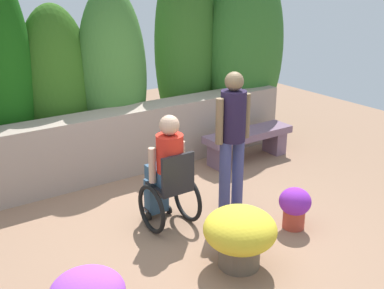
{
  "coord_description": "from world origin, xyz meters",
  "views": [
    {
      "loc": [
        -2.68,
        -4.04,
        2.77
      ],
      "look_at": [
        0.28,
        0.3,
        0.85
      ],
      "focal_mm": 44.73,
      "sensor_mm": 36.0,
      "label": 1
    }
  ],
  "objects_px": {
    "flower_pot_purple_near": "(240,234)",
    "flower_pot_small_foreground": "(295,206)",
    "stone_bench": "(248,140)",
    "person_in_wheelchair": "(168,175)",
    "person_standing_companion": "(233,132)"
  },
  "relations": [
    {
      "from": "person_standing_companion",
      "to": "flower_pot_purple_near",
      "type": "relative_size",
      "value": 2.34
    },
    {
      "from": "stone_bench",
      "to": "person_in_wheelchair",
      "type": "bearing_deg",
      "value": -159.26
    },
    {
      "from": "flower_pot_small_foreground",
      "to": "flower_pot_purple_near",
      "type": "bearing_deg",
      "value": -167.27
    },
    {
      "from": "person_in_wheelchair",
      "to": "flower_pot_purple_near",
      "type": "height_order",
      "value": "person_in_wheelchair"
    },
    {
      "from": "stone_bench",
      "to": "person_in_wheelchair",
      "type": "relative_size",
      "value": 1.11
    },
    {
      "from": "flower_pot_purple_near",
      "to": "flower_pot_small_foreground",
      "type": "height_order",
      "value": "flower_pot_purple_near"
    },
    {
      "from": "stone_bench",
      "to": "flower_pot_small_foreground",
      "type": "xyz_separation_m",
      "value": [
        -0.93,
        -1.89,
        -0.04
      ]
    },
    {
      "from": "person_in_wheelchair",
      "to": "flower_pot_purple_near",
      "type": "xyz_separation_m",
      "value": [
        0.15,
        -1.09,
        -0.27
      ]
    },
    {
      "from": "person_standing_companion",
      "to": "flower_pot_purple_near",
      "type": "height_order",
      "value": "person_standing_companion"
    },
    {
      "from": "person_in_wheelchair",
      "to": "person_standing_companion",
      "type": "distance_m",
      "value": 0.94
    },
    {
      "from": "person_in_wheelchair",
      "to": "flower_pot_purple_near",
      "type": "bearing_deg",
      "value": -90.99
    },
    {
      "from": "person_in_wheelchair",
      "to": "flower_pot_small_foreground",
      "type": "height_order",
      "value": "person_in_wheelchair"
    },
    {
      "from": "stone_bench",
      "to": "person_standing_companion",
      "type": "relative_size",
      "value": 0.87
    },
    {
      "from": "flower_pot_purple_near",
      "to": "flower_pot_small_foreground",
      "type": "xyz_separation_m",
      "value": [
        1.0,
        0.22,
        -0.08
      ]
    },
    {
      "from": "flower_pot_small_foreground",
      "to": "person_standing_companion",
      "type": "bearing_deg",
      "value": 109.19
    }
  ]
}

